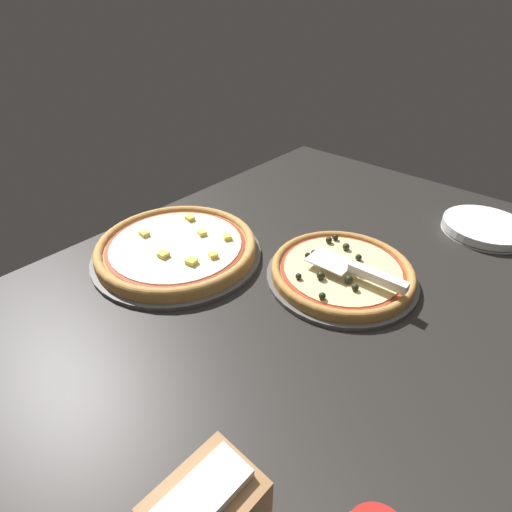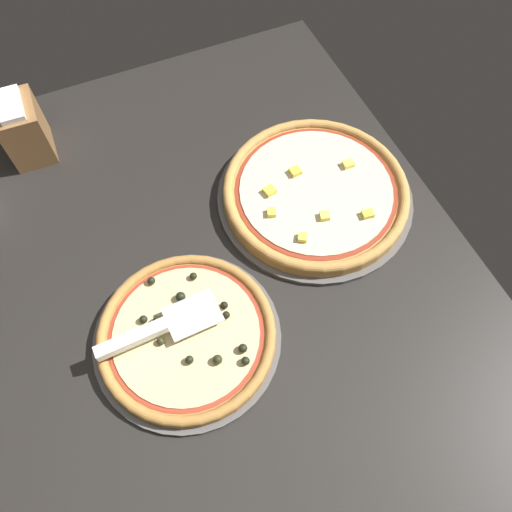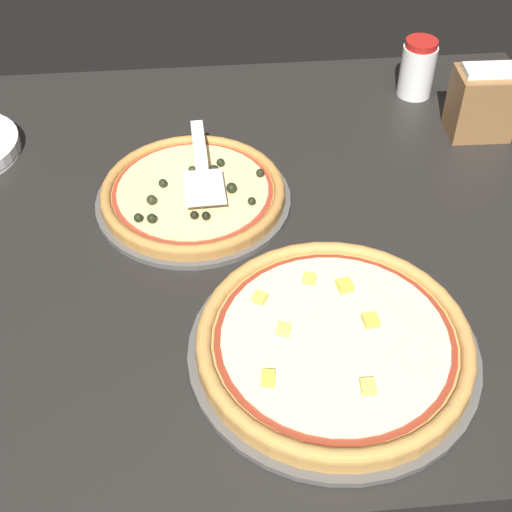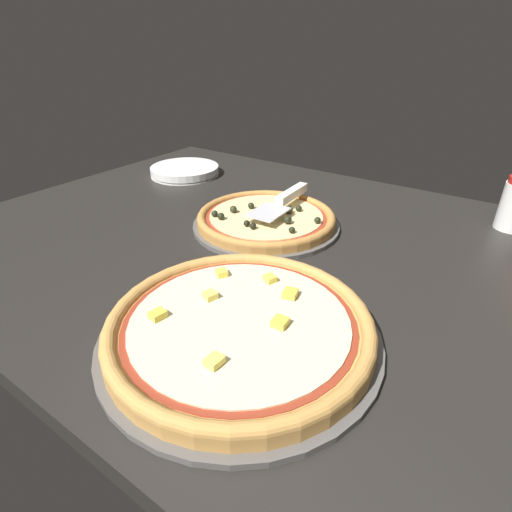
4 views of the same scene
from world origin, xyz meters
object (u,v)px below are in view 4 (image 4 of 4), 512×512
(serving_spatula, at_px, (287,197))
(plate_stack, at_px, (185,171))
(pizza_front, at_px, (266,218))
(pizza_back, at_px, (240,324))

(serving_spatula, xyz_separation_m, plate_stack, (0.45, -0.12, -0.04))
(pizza_front, distance_m, pizza_back, 0.40)
(pizza_front, xyz_separation_m, serving_spatula, (-0.02, -0.06, 0.03))
(pizza_back, xyz_separation_m, plate_stack, (0.62, -0.53, -0.01))
(serving_spatula, height_order, plate_stack, serving_spatula)
(serving_spatula, distance_m, plate_stack, 0.47)
(serving_spatula, relative_size, plate_stack, 1.04)
(serving_spatula, bearing_deg, plate_stack, -14.61)
(pizza_front, height_order, plate_stack, pizza_front)
(pizza_back, distance_m, plate_stack, 0.82)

